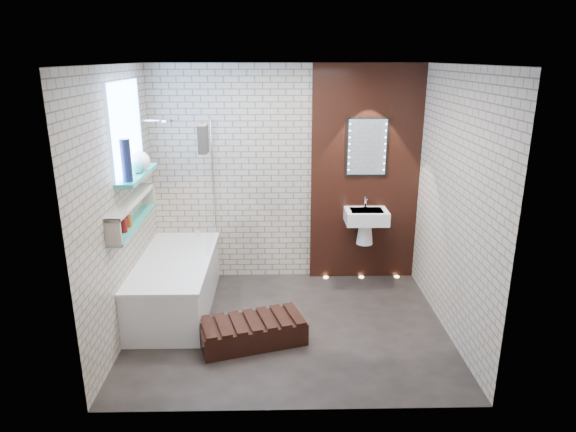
{
  "coord_description": "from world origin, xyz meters",
  "views": [
    {
      "loc": [
        -0.1,
        -4.66,
        2.67
      ],
      "look_at": [
        0.0,
        0.15,
        1.15
      ],
      "focal_mm": 31.66,
      "sensor_mm": 36.0,
      "label": 1
    }
  ],
  "objects_px": {
    "bath_screen": "(209,186)",
    "washbasin": "(366,221)",
    "led_mirror": "(367,147)",
    "bathtub": "(176,283)",
    "walnut_step": "(253,332)"
  },
  "relations": [
    {
      "from": "bath_screen",
      "to": "washbasin",
      "type": "xyz_separation_m",
      "value": [
        1.82,
        0.18,
        -0.49
      ]
    },
    {
      "from": "bath_screen",
      "to": "led_mirror",
      "type": "bearing_deg",
      "value": 10.66
    },
    {
      "from": "bathtub",
      "to": "walnut_step",
      "type": "bearing_deg",
      "value": -40.71
    },
    {
      "from": "bath_screen",
      "to": "bathtub",
      "type": "bearing_deg",
      "value": -128.9
    },
    {
      "from": "walnut_step",
      "to": "washbasin",
      "type": "bearing_deg",
      "value": 46.52
    },
    {
      "from": "washbasin",
      "to": "walnut_step",
      "type": "height_order",
      "value": "washbasin"
    },
    {
      "from": "bathtub",
      "to": "led_mirror",
      "type": "relative_size",
      "value": 2.49
    },
    {
      "from": "walnut_step",
      "to": "bath_screen",
      "type": "bearing_deg",
      "value": 113.48
    },
    {
      "from": "bathtub",
      "to": "led_mirror",
      "type": "bearing_deg",
      "value": 19.78
    },
    {
      "from": "bathtub",
      "to": "bath_screen",
      "type": "height_order",
      "value": "bath_screen"
    },
    {
      "from": "washbasin",
      "to": "led_mirror",
      "type": "distance_m",
      "value": 0.88
    },
    {
      "from": "bathtub",
      "to": "walnut_step",
      "type": "xyz_separation_m",
      "value": [
        0.87,
        -0.75,
        -0.18
      ]
    },
    {
      "from": "bath_screen",
      "to": "walnut_step",
      "type": "bearing_deg",
      "value": -66.52
    },
    {
      "from": "washbasin",
      "to": "bathtub",
      "type": "bearing_deg",
      "value": -163.99
    },
    {
      "from": "washbasin",
      "to": "walnut_step",
      "type": "bearing_deg",
      "value": -133.48
    }
  ]
}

